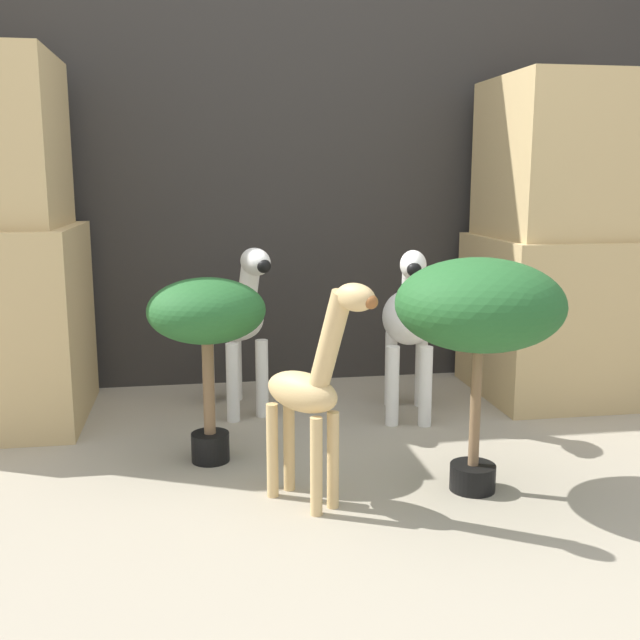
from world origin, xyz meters
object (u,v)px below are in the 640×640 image
(zebra_left, at_px, (236,317))
(potted_palm_back, at_px, (207,318))
(potted_palm_front, at_px, (479,309))
(zebra_right, at_px, (409,320))
(giraffe_figurine, at_px, (312,389))

(zebra_left, relative_size, potted_palm_back, 1.10)
(potted_palm_front, bearing_deg, zebra_right, 90.18)
(zebra_right, xyz_separation_m, zebra_left, (-0.63, 0.17, 0.00))
(potted_palm_back, bearing_deg, giraffe_figurine, -54.80)
(zebra_left, height_order, potted_palm_back, zebra_left)
(zebra_left, distance_m, potted_palm_front, 1.07)
(zebra_right, relative_size, potted_palm_back, 1.10)
(zebra_left, relative_size, giraffe_figurine, 1.02)
(zebra_right, height_order, giraffe_figurine, zebra_right)
(zebra_right, xyz_separation_m, potted_palm_back, (-0.74, -0.33, 0.09))
(zebra_left, bearing_deg, potted_palm_front, -53.41)
(zebra_right, height_order, potted_palm_front, potted_palm_front)
(giraffe_figurine, height_order, potted_palm_back, giraffe_figurine)
(potted_palm_front, distance_m, potted_palm_back, 0.83)
(potted_palm_front, bearing_deg, zebra_left, 126.59)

